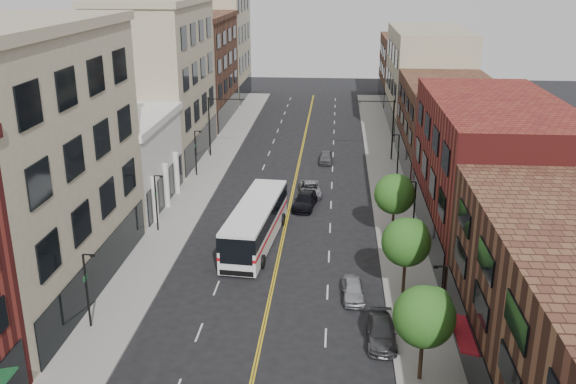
% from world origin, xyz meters
% --- Properties ---
extents(sidewalk_left, '(4.00, 110.00, 0.15)m').
position_xyz_m(sidewalk_left, '(-10.00, 35.00, 0.07)').
color(sidewalk_left, gray).
rests_on(sidewalk_left, ground).
extents(sidewalk_right, '(4.00, 110.00, 0.15)m').
position_xyz_m(sidewalk_right, '(10.00, 35.00, 0.07)').
color(sidewalk_right, gray).
rests_on(sidewalk_right, ground).
extents(bldg_l_tanoffice, '(10.00, 22.00, 18.00)m').
position_xyz_m(bldg_l_tanoffice, '(-17.00, 13.00, 9.00)').
color(bldg_l_tanoffice, '#9D9174').
rests_on(bldg_l_tanoffice, ground).
extents(bldg_l_white, '(10.00, 14.00, 8.00)m').
position_xyz_m(bldg_l_white, '(-17.00, 31.00, 4.00)').
color(bldg_l_white, silver).
rests_on(bldg_l_white, ground).
extents(bldg_l_far_a, '(10.00, 20.00, 18.00)m').
position_xyz_m(bldg_l_far_a, '(-17.00, 48.00, 9.00)').
color(bldg_l_far_a, '#9D9174').
rests_on(bldg_l_far_a, ground).
extents(bldg_l_far_b, '(10.00, 20.00, 15.00)m').
position_xyz_m(bldg_l_far_b, '(-17.00, 68.00, 7.50)').
color(bldg_l_far_b, '#522D21').
rests_on(bldg_l_far_b, ground).
extents(bldg_l_far_c, '(10.00, 16.00, 20.00)m').
position_xyz_m(bldg_l_far_c, '(-17.00, 86.00, 10.00)').
color(bldg_l_far_c, '#9D9174').
rests_on(bldg_l_far_c, ground).
extents(bldg_r_mid, '(10.00, 22.00, 12.00)m').
position_xyz_m(bldg_r_mid, '(17.00, 24.00, 6.00)').
color(bldg_r_mid, maroon).
rests_on(bldg_r_mid, ground).
extents(bldg_r_far_a, '(10.00, 20.00, 10.00)m').
position_xyz_m(bldg_r_far_a, '(17.00, 45.00, 5.00)').
color(bldg_r_far_a, '#522D21').
rests_on(bldg_r_far_a, ground).
extents(bldg_r_far_b, '(10.00, 22.00, 14.00)m').
position_xyz_m(bldg_r_far_b, '(17.00, 66.00, 7.00)').
color(bldg_r_far_b, '#9D9174').
rests_on(bldg_r_far_b, ground).
extents(bldg_r_far_c, '(10.00, 18.00, 11.00)m').
position_xyz_m(bldg_r_far_c, '(17.00, 86.00, 5.50)').
color(bldg_r_far_c, '#522D21').
rests_on(bldg_r_far_c, ground).
extents(tree_r_1, '(3.40, 3.40, 5.59)m').
position_xyz_m(tree_r_1, '(9.39, 4.07, 4.13)').
color(tree_r_1, black).
rests_on(tree_r_1, sidewalk_right).
extents(tree_r_2, '(3.40, 3.40, 5.59)m').
position_xyz_m(tree_r_2, '(9.39, 14.07, 4.13)').
color(tree_r_2, black).
rests_on(tree_r_2, sidewalk_right).
extents(tree_r_3, '(3.40, 3.40, 5.59)m').
position_xyz_m(tree_r_3, '(9.39, 24.07, 4.13)').
color(tree_r_3, black).
rests_on(tree_r_3, sidewalk_right).
extents(lamp_l_1, '(0.81, 0.55, 5.05)m').
position_xyz_m(lamp_l_1, '(-10.95, 8.00, 2.97)').
color(lamp_l_1, black).
rests_on(lamp_l_1, sidewalk_left).
extents(lamp_l_2, '(0.81, 0.55, 5.05)m').
position_xyz_m(lamp_l_2, '(-10.95, 24.00, 2.97)').
color(lamp_l_2, black).
rests_on(lamp_l_2, sidewalk_left).
extents(lamp_l_3, '(0.81, 0.55, 5.05)m').
position_xyz_m(lamp_l_3, '(-10.95, 40.00, 2.97)').
color(lamp_l_3, black).
rests_on(lamp_l_3, sidewalk_left).
extents(lamp_r_1, '(0.81, 0.55, 5.05)m').
position_xyz_m(lamp_r_1, '(10.95, 8.00, 2.97)').
color(lamp_r_1, black).
rests_on(lamp_r_1, sidewalk_right).
extents(lamp_r_2, '(0.81, 0.55, 5.05)m').
position_xyz_m(lamp_r_2, '(10.95, 24.00, 2.97)').
color(lamp_r_2, black).
rests_on(lamp_r_2, sidewalk_right).
extents(lamp_r_3, '(0.81, 0.55, 5.05)m').
position_xyz_m(lamp_r_3, '(10.95, 40.00, 2.97)').
color(lamp_r_3, black).
rests_on(lamp_r_3, sidewalk_right).
extents(signal_mast_left, '(4.49, 0.18, 7.20)m').
position_xyz_m(signal_mast_left, '(-10.27, 48.00, 4.65)').
color(signal_mast_left, black).
rests_on(signal_mast_left, sidewalk_left).
extents(signal_mast_right, '(4.49, 0.18, 7.20)m').
position_xyz_m(signal_mast_right, '(10.27, 48.00, 4.65)').
color(signal_mast_right, black).
rests_on(signal_mast_right, sidewalk_right).
extents(city_bus, '(4.15, 13.68, 3.47)m').
position_xyz_m(city_bus, '(-2.14, 22.14, 2.01)').
color(city_bus, white).
rests_on(city_bus, ground).
extents(car_parked_mid, '(1.78, 4.37, 1.27)m').
position_xyz_m(car_parked_mid, '(7.40, 7.81, 0.63)').
color(car_parked_mid, '#434347').
rests_on(car_parked_mid, ground).
extents(car_parked_far, '(1.68, 3.86, 1.29)m').
position_xyz_m(car_parked_far, '(5.80, 13.23, 0.65)').
color(car_parked_far, '#ACAEB4').
rests_on(car_parked_far, ground).
extents(car_lane_behind, '(1.80, 4.46, 1.44)m').
position_xyz_m(car_lane_behind, '(-1.80, 28.27, 0.72)').
color(car_lane_behind, '#535458').
rests_on(car_lane_behind, ground).
extents(car_lane_a, '(2.56, 5.00, 1.39)m').
position_xyz_m(car_lane_a, '(1.50, 31.05, 0.69)').
color(car_lane_a, black).
rests_on(car_lane_a, ground).
extents(car_lane_b, '(2.67, 4.82, 1.27)m').
position_xyz_m(car_lane_b, '(1.84, 34.80, 0.64)').
color(car_lane_b, '#A8ABAF').
rests_on(car_lane_b, ground).
extents(car_lane_c, '(1.59, 3.86, 1.31)m').
position_xyz_m(car_lane_c, '(3.16, 46.56, 0.66)').
color(car_lane_c, '#55555A').
rests_on(car_lane_c, ground).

